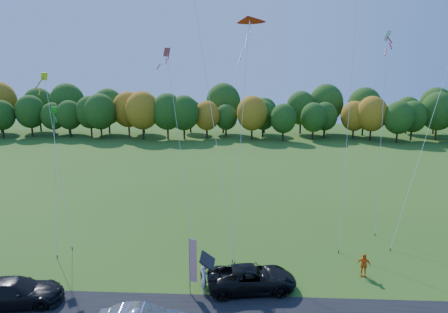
{
  "coord_description": "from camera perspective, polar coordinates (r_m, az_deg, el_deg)",
  "views": [
    {
      "loc": [
        1.44,
        -22.57,
        13.15
      ],
      "look_at": [
        0.0,
        6.0,
        7.0
      ],
      "focal_mm": 32.0,
      "sensor_mm": 36.0,
      "label": 1
    }
  ],
  "objects": [
    {
      "name": "kite_parafoil_orange",
      "position": [
        35.46,
        18.23,
        16.81
      ],
      "size": [
        5.76,
        13.64,
        33.22
      ],
      "color": "#4C3F33",
      "rests_on": "ground"
    },
    {
      "name": "ground",
      "position": [
        26.16,
        -0.7,
        -18.04
      ],
      "size": [
        160.0,
        160.0,
        0.0
      ],
      "primitive_type": "plane",
      "color": "#2E5817"
    },
    {
      "name": "kite_diamond_yellow",
      "position": [
        34.42,
        -22.71,
        -0.03
      ],
      "size": [
        4.55,
        6.61,
        13.35
      ],
      "color": "#4C3F33",
      "rests_on": "ground"
    },
    {
      "name": "person_east",
      "position": [
        28.42,
        19.32,
        -14.41
      ],
      "size": [
        0.98,
        0.62,
        1.56
      ],
      "primitive_type": "imported",
      "rotation": [
        0.0,
        0.0,
        -0.28
      ],
      "color": "orange",
      "rests_on": "ground"
    },
    {
      "name": "kite_diamond_white",
      "position": [
        35.9,
        21.59,
        3.46
      ],
      "size": [
        2.18,
        5.94,
        16.94
      ],
      "color": "#4C3F33",
      "rests_on": "ground"
    },
    {
      "name": "kite_parafoil_rainbow",
      "position": [
        35.42,
        27.32,
        3.94
      ],
      "size": [
        8.87,
        8.0,
        18.24
      ],
      "color": "#4C3F33",
      "rests_on": "ground"
    },
    {
      "name": "person_tailgate_a",
      "position": [
        25.2,
        -2.87,
        -17.07
      ],
      "size": [
        0.42,
        0.63,
        1.72
      ],
      "primitive_type": "imported",
      "rotation": [
        0.0,
        0.0,
        1.59
      ],
      "color": "white",
      "rests_on": "ground"
    },
    {
      "name": "kite_diamond_pink",
      "position": [
        32.97,
        -6.42,
        2.17
      ],
      "size": [
        3.56,
        7.3,
        15.48
      ],
      "color": "#4C3F33",
      "rests_on": "ground"
    },
    {
      "name": "dark_truck_a",
      "position": [
        26.88,
        -27.82,
        -16.78
      ],
      "size": [
        5.69,
        3.21,
        1.56
      ],
      "primitive_type": "imported",
      "rotation": [
        0.0,
        0.0,
        1.77
      ],
      "color": "black",
      "rests_on": "ground"
    },
    {
      "name": "black_suv",
      "position": [
        25.53,
        3.98,
        -16.94
      ],
      "size": [
        5.74,
        3.3,
        1.51
      ],
      "primitive_type": "imported",
      "rotation": [
        0.0,
        0.0,
        1.72
      ],
      "color": "black",
      "rests_on": "ground"
    },
    {
      "name": "feather_flag",
      "position": [
        24.43,
        -4.56,
        -14.53
      ],
      "size": [
        0.47,
        0.18,
        3.62
      ],
      "color": "#999999",
      "rests_on": "ground"
    },
    {
      "name": "kite_diamond_green",
      "position": [
        32.06,
        -22.96,
        -3.0
      ],
      "size": [
        1.63,
        4.34,
        10.76
      ],
      "color": "#4C3F33",
      "rests_on": "ground"
    },
    {
      "name": "tree_line",
      "position": [
        78.69,
        1.8,
        2.51
      ],
      "size": [
        116.0,
        12.0,
        10.0
      ],
      "primitive_type": null,
      "color": "#1E4711",
      "rests_on": "ground"
    },
    {
      "name": "person_tailgate_b",
      "position": [
        26.05,
        -2.74,
        -16.13
      ],
      "size": [
        0.76,
        0.9,
        1.64
      ],
      "primitive_type": "imported",
      "rotation": [
        0.0,
        0.0,
        1.39
      ],
      "color": "gray",
      "rests_on": "ground"
    },
    {
      "name": "kite_delta_red",
      "position": [
        30.19,
        2.64,
        5.22
      ],
      "size": [
        2.47,
        8.81,
        18.57
      ],
      "color": "#4C3F33",
      "rests_on": "ground"
    },
    {
      "name": "kite_delta_blue",
      "position": [
        30.33,
        -2.89,
        13.23
      ],
      "size": [
        6.32,
        10.32,
        28.4
      ],
      "color": "#4C3F33",
      "rests_on": "ground"
    }
  ]
}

